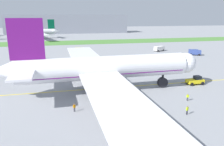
% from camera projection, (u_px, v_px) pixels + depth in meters
% --- Properties ---
extents(ground_plane, '(600.00, 600.00, 0.00)m').
position_uv_depth(ground_plane, '(99.00, 89.00, 54.77)').
color(ground_plane, gray).
rests_on(ground_plane, ground).
extents(apron_taxi_line, '(280.00, 0.36, 0.01)m').
position_uv_depth(apron_taxi_line, '(99.00, 89.00, 55.33)').
color(apron_taxi_line, yellow).
rests_on(apron_taxi_line, ground).
extents(grass_median_strip, '(320.00, 24.00, 0.10)m').
position_uv_depth(grass_median_strip, '(75.00, 42.00, 148.49)').
color(grass_median_strip, '#4C8438').
rests_on(grass_median_strip, ground).
extents(airliner_foreground, '(48.63, 76.23, 17.18)m').
position_uv_depth(airliner_foreground, '(102.00, 68.00, 51.21)').
color(airliner_foreground, white).
rests_on(airliner_foreground, ground).
extents(pushback_tug, '(6.31, 2.59, 2.27)m').
position_uv_depth(pushback_tug, '(195.00, 81.00, 58.49)').
color(pushback_tug, yellow).
rests_on(pushback_tug, ground).
extents(ground_crew_wingwalker_port, '(0.54, 0.42, 1.68)m').
position_uv_depth(ground_crew_wingwalker_port, '(187.00, 109.00, 40.65)').
color(ground_crew_wingwalker_port, black).
rests_on(ground_crew_wingwalker_port, ground).
extents(ground_crew_marshaller_front, '(0.53, 0.32, 1.55)m').
position_uv_depth(ground_crew_marshaller_front, '(188.00, 97.00, 47.25)').
color(ground_crew_marshaller_front, black).
rests_on(ground_crew_marshaller_front, ground).
extents(ground_crew_wingwalker_starboard, '(0.52, 0.39, 1.60)m').
position_uv_depth(ground_crew_wingwalker_starboard, '(74.00, 107.00, 41.89)').
color(ground_crew_wingwalker_starboard, black).
rests_on(ground_crew_wingwalker_starboard, ground).
extents(service_truck_baggage_loader, '(6.08, 4.32, 2.46)m').
position_uv_depth(service_truck_baggage_loader, '(159.00, 48.00, 112.41)').
color(service_truck_baggage_loader, white).
rests_on(service_truck_baggage_loader, ground).
extents(service_truck_fuel_bowser, '(5.77, 4.24, 2.64)m').
position_uv_depth(service_truck_fuel_bowser, '(195.00, 52.00, 101.03)').
color(service_truck_fuel_bowser, '#33478C').
rests_on(service_truck_fuel_bowser, ground).
extents(service_truck_catering_van, '(5.66, 2.74, 2.90)m').
position_uv_depth(service_truck_catering_van, '(81.00, 50.00, 105.40)').
color(service_truck_catering_van, yellow).
rests_on(service_truck_catering_van, ground).
extents(parked_airliner_far_right, '(35.68, 55.64, 14.51)m').
position_uv_depth(parked_airliner_far_right, '(37.00, 32.00, 170.39)').
color(parked_airliner_far_right, white).
rests_on(parked_airliner_far_right, ground).
extents(terminal_building, '(118.37, 20.00, 18.00)m').
position_uv_depth(terminal_building, '(68.00, 24.00, 223.99)').
color(terminal_building, gray).
rests_on(terminal_building, ground).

